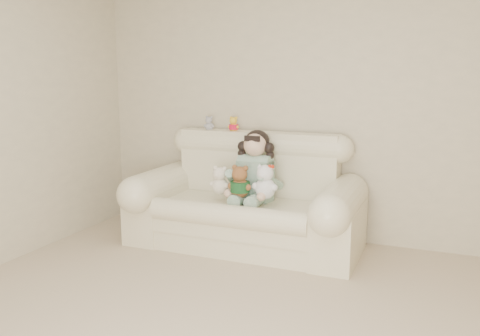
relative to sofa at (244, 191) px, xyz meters
name	(u,v)px	position (x,y,z in m)	size (l,w,h in m)	color
wall_back	(319,103)	(0.55, 0.50, 0.78)	(4.50, 4.50, 0.00)	#BBB094
sofa	(244,191)	(0.00, 0.00, 0.00)	(2.10, 0.95, 1.03)	#F9F0C9
seated_child	(255,165)	(0.08, 0.08, 0.24)	(0.40, 0.49, 0.66)	#367A53
brown_teddy	(240,178)	(0.03, -0.17, 0.16)	(0.22, 0.17, 0.34)	brown
white_cat	(265,178)	(0.24, -0.12, 0.17)	(0.23, 0.18, 0.37)	white
cream_teddy	(220,178)	(-0.19, -0.12, 0.14)	(0.19, 0.15, 0.30)	white
yellow_mini_bear	(234,123)	(-0.26, 0.36, 0.59)	(0.12, 0.09, 0.18)	yellow
grey_mini_plush	(209,122)	(-0.52, 0.36, 0.58)	(0.11, 0.09, 0.18)	#A9AAB0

